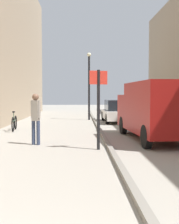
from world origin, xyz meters
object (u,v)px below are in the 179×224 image
at_px(street_sign_post, 98,102).
at_px(lamp_post, 89,82).
at_px(pedestrian_main_foreground, 36,115).
at_px(delivery_van, 156,109).
at_px(bicycle_leaning, 14,123).
at_px(parked_car, 118,111).

relative_size(street_sign_post, lamp_post, 0.55).
bearing_deg(pedestrian_main_foreground, lamp_post, 93.70).
distance_m(delivery_van, street_sign_post, 3.17).
bearing_deg(pedestrian_main_foreground, bicycle_leaning, 127.11).
relative_size(street_sign_post, bicycle_leaning, 1.47).
height_order(delivery_van, lamp_post, lamp_post).
bearing_deg(bicycle_leaning, lamp_post, 52.81).
relative_size(parked_car, bicycle_leaning, 2.39).
xyz_separation_m(parked_car, bicycle_leaning, (-5.76, -4.55, -0.33)).
xyz_separation_m(parked_car, street_sign_post, (-1.85, -9.89, 0.83)).
bearing_deg(street_sign_post, delivery_van, -155.00).
height_order(delivery_van, bicycle_leaning, delivery_van).
relative_size(pedestrian_main_foreground, bicycle_leaning, 1.04).
bearing_deg(parked_car, pedestrian_main_foreground, -115.29).
bearing_deg(lamp_post, pedestrian_main_foreground, -101.76).
relative_size(pedestrian_main_foreground, delivery_van, 0.33).
relative_size(pedestrian_main_foreground, street_sign_post, 0.71).
bearing_deg(street_sign_post, pedestrian_main_foreground, -40.10).
distance_m(delivery_van, bicycle_leaning, 7.17).
bearing_deg(lamp_post, parked_car, -43.94).
xyz_separation_m(parked_car, lamp_post, (-1.83, 1.76, 2.01)).
distance_m(pedestrian_main_foreground, parked_car, 9.76).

